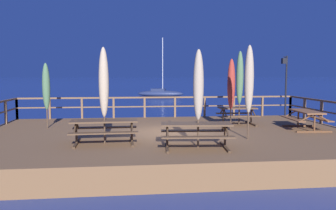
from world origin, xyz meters
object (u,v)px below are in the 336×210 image
patio_umbrella_short_mid (249,80)px  sailboat_distant (160,93)px  patio_umbrella_tall_mid_left (104,83)px  patio_umbrella_short_back (46,87)px  patio_umbrella_tall_front (198,85)px  picnic_table_mid_centre (196,130)px  picnic_table_mid_right (237,112)px  patio_umbrella_tall_mid_right (240,78)px  picnic_table_back_left (306,116)px  patio_umbrella_short_front (231,84)px  lamp_post_hooked (285,77)px  picnic_table_front_right (104,126)px

patio_umbrella_short_mid → sailboat_distant: (-0.15, 32.47, -2.30)m
patio_umbrella_tall_mid_left → patio_umbrella_short_back: bearing=126.9°
patio_umbrella_tall_front → picnic_table_mid_centre: bearing=-135.9°
sailboat_distant → picnic_table_mid_centre: bearing=-93.3°
picnic_table_mid_right → patio_umbrella_tall_mid_right: patio_umbrella_tall_mid_right is taller
patio_umbrella_tall_mid_right → patio_umbrella_short_back: patio_umbrella_tall_mid_right is taller
picnic_table_back_left → patio_umbrella_tall_front: size_ratio=0.65×
sailboat_distant → patio_umbrella_short_front: bearing=-89.6°
patio_umbrella_tall_mid_right → patio_umbrella_tall_mid_left: patio_umbrella_tall_mid_right is taller
picnic_table_mid_centre → patio_umbrella_tall_mid_right: patio_umbrella_tall_mid_right is taller
patio_umbrella_short_back → sailboat_distant: 30.21m
patio_umbrella_tall_mid_left → picnic_table_back_left: bearing=13.9°
patio_umbrella_tall_mid_right → lamp_post_hooked: (3.16, 2.17, 0.03)m
picnic_table_front_right → patio_umbrella_short_mid: 5.14m
picnic_table_mid_right → lamp_post_hooked: bearing=33.2°
picnic_table_back_left → lamp_post_hooked: bearing=77.0°
picnic_table_front_right → lamp_post_hooked: size_ratio=0.68×
picnic_table_back_left → patio_umbrella_short_mid: 3.82m
picnic_table_mid_centre → sailboat_distant: size_ratio=0.29×
picnic_table_mid_right → sailboat_distant: size_ratio=0.22×
patio_umbrella_tall_mid_left → patio_umbrella_short_mid: (4.90, 0.27, 0.08)m
picnic_table_back_left → picnic_table_mid_right: bearing=145.2°
patio_umbrella_short_mid → patio_umbrella_tall_mid_right: bearing=76.8°
picnic_table_front_right → lamp_post_hooked: (8.84, 5.66, 1.55)m
patio_umbrella_short_back → lamp_post_hooked: (11.46, 2.21, 0.38)m
patio_umbrella_short_mid → patio_umbrella_short_back: bearing=156.7°
patio_umbrella_tall_mid_right → patio_umbrella_tall_mid_left: size_ratio=1.05×
lamp_post_hooked → sailboat_distant: (-4.08, 27.02, -2.35)m
picnic_table_mid_centre → sailboat_distant: bearing=86.7°
picnic_table_back_left → patio_umbrella_short_mid: (-3.07, -1.70, 1.51)m
patio_umbrella_tall_mid_right → patio_umbrella_short_front: bearing=-124.3°
patio_umbrella_tall_mid_left → lamp_post_hooked: bearing=32.9°
patio_umbrella_short_front → patio_umbrella_short_mid: 2.26m
picnic_table_back_left → patio_umbrella_short_mid: bearing=-151.0°
picnic_table_mid_centre → patio_umbrella_short_back: size_ratio=0.83×
picnic_table_back_left → patio_umbrella_tall_mid_left: patio_umbrella_tall_mid_left is taller
patio_umbrella_short_front → patio_umbrella_short_back: 7.66m
lamp_post_hooked → sailboat_distant: size_ratio=0.41×
picnic_table_back_left → patio_umbrella_short_mid: patio_umbrella_short_mid is taller
picnic_table_front_right → patio_umbrella_short_front: size_ratio=0.75×
picnic_table_mid_right → patio_umbrella_tall_mid_right: bearing=-46.3°
patio_umbrella_tall_front → picnic_table_mid_right: bearing=58.8°
patio_umbrella_short_front → picnic_table_back_left: bearing=-10.3°
picnic_table_mid_centre → patio_umbrella_short_mid: patio_umbrella_short_mid is taller
picnic_table_mid_centre → patio_umbrella_short_back: 7.14m
patio_umbrella_tall_front → patio_umbrella_tall_mid_right: bearing=57.9°
picnic_table_back_left → picnic_table_front_right: bearing=-166.5°
patio_umbrella_short_mid → patio_umbrella_short_back: patio_umbrella_short_mid is taller
picnic_table_mid_right → lamp_post_hooked: lamp_post_hooked is taller
patio_umbrella_tall_mid_left → lamp_post_hooked: (8.83, 5.71, 0.13)m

